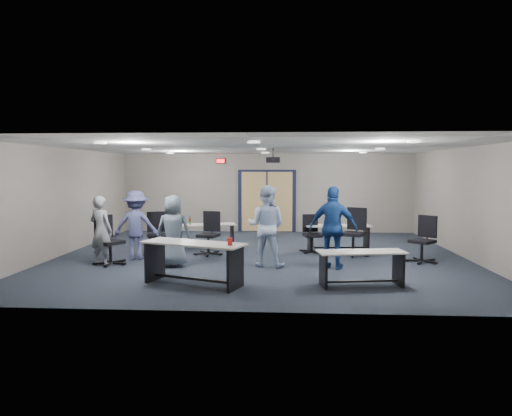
# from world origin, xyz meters

# --- Properties ---
(floor) EXTENTS (10.00, 10.00, 0.00)m
(floor) POSITION_xyz_m (0.00, 0.00, 0.00)
(floor) COLOR black
(floor) RESTS_ON ground
(back_wall) EXTENTS (10.00, 0.04, 2.70)m
(back_wall) POSITION_xyz_m (0.00, 4.50, 1.35)
(back_wall) COLOR slate
(back_wall) RESTS_ON floor
(front_wall) EXTENTS (10.00, 0.04, 2.70)m
(front_wall) POSITION_xyz_m (0.00, -4.50, 1.35)
(front_wall) COLOR slate
(front_wall) RESTS_ON floor
(left_wall) EXTENTS (0.04, 9.00, 2.70)m
(left_wall) POSITION_xyz_m (-5.00, 0.00, 1.35)
(left_wall) COLOR slate
(left_wall) RESTS_ON floor
(right_wall) EXTENTS (0.04, 9.00, 2.70)m
(right_wall) POSITION_xyz_m (5.00, 0.00, 1.35)
(right_wall) COLOR slate
(right_wall) RESTS_ON floor
(ceiling) EXTENTS (10.00, 9.00, 0.04)m
(ceiling) POSITION_xyz_m (0.00, 0.00, 2.70)
(ceiling) COLOR white
(ceiling) RESTS_ON back_wall
(double_door) EXTENTS (2.00, 0.07, 2.20)m
(double_door) POSITION_xyz_m (0.00, 4.46, 1.05)
(double_door) COLOR black
(double_door) RESTS_ON back_wall
(exit_sign) EXTENTS (0.32, 0.07, 0.18)m
(exit_sign) POSITION_xyz_m (-1.60, 4.44, 2.45)
(exit_sign) COLOR black
(exit_sign) RESTS_ON back_wall
(ceiling_projector) EXTENTS (0.35, 0.32, 0.37)m
(ceiling_projector) POSITION_xyz_m (0.30, 0.50, 2.40)
(ceiling_projector) COLOR black
(ceiling_projector) RESTS_ON ceiling
(ceiling_can_lights) EXTENTS (6.24, 5.74, 0.02)m
(ceiling_can_lights) POSITION_xyz_m (0.00, 0.25, 2.67)
(ceiling_can_lights) COLOR white
(ceiling_can_lights) RESTS_ON ceiling
(table_front_left) EXTENTS (2.08, 1.30, 0.93)m
(table_front_left) POSITION_xyz_m (-1.10, -2.91, 0.55)
(table_front_left) COLOR #A7A69E
(table_front_left) RESTS_ON floor
(table_front_right) EXTENTS (1.67, 0.78, 0.65)m
(table_front_right) POSITION_xyz_m (2.01, -2.83, 0.45)
(table_front_right) COLOR #A7A69E
(table_front_right) RESTS_ON floor
(table_back_left) EXTENTS (1.69, 0.92, 0.89)m
(table_back_left) POSITION_xyz_m (-1.56, 1.16, 0.45)
(table_back_left) COLOR #A7A69E
(table_back_left) RESTS_ON floor
(table_back_right) EXTENTS (1.74, 0.68, 0.69)m
(table_back_right) POSITION_xyz_m (2.01, 0.82, 0.47)
(table_back_right) COLOR #A7A69E
(table_back_right) RESTS_ON floor
(chair_back_a) EXTENTS (0.90, 0.90, 1.09)m
(chair_back_a) POSITION_xyz_m (-2.57, -0.09, 0.55)
(chair_back_a) COLOR black
(chair_back_a) RESTS_ON floor
(chair_back_b) EXTENTS (0.83, 0.83, 1.09)m
(chair_back_b) POSITION_xyz_m (-1.32, 0.06, 0.55)
(chair_back_b) COLOR black
(chair_back_b) RESTS_ON floor
(chair_back_c) EXTENTS (0.74, 0.74, 0.99)m
(chair_back_c) POSITION_xyz_m (1.32, 0.56, 0.49)
(chair_back_c) COLOR black
(chair_back_c) RESTS_ON floor
(chair_back_d) EXTENTS (1.02, 1.02, 1.20)m
(chair_back_d) POSITION_xyz_m (2.32, 0.20, 0.60)
(chair_back_d) COLOR black
(chair_back_d) RESTS_ON floor
(chair_loose_left) EXTENTS (0.97, 0.97, 1.12)m
(chair_loose_left) POSITION_xyz_m (-3.35, -1.23, 0.56)
(chair_loose_left) COLOR black
(chair_loose_left) RESTS_ON floor
(chair_loose_right) EXTENTS (0.97, 0.97, 1.09)m
(chair_loose_right) POSITION_xyz_m (3.78, -0.57, 0.54)
(chair_loose_right) COLOR black
(chair_loose_right) RESTS_ON floor
(person_gray) EXTENTS (0.67, 0.55, 1.58)m
(person_gray) POSITION_xyz_m (-3.51, -1.33, 0.79)
(person_gray) COLOR gray
(person_gray) RESTS_ON floor
(person_plaid) EXTENTS (0.78, 0.51, 1.60)m
(person_plaid) POSITION_xyz_m (-1.86, -1.35, 0.80)
(person_plaid) COLOR #4E5C6B
(person_plaid) RESTS_ON floor
(person_lightblue) EXTENTS (1.01, 0.87, 1.81)m
(person_lightblue) POSITION_xyz_m (0.19, -1.16, 0.90)
(person_lightblue) COLOR #B1C7EB
(person_lightblue) RESTS_ON floor
(person_navy) EXTENTS (1.14, 0.78, 1.80)m
(person_navy) POSITION_xyz_m (1.65, -1.37, 0.90)
(person_navy) COLOR navy
(person_navy) RESTS_ON floor
(person_back) EXTENTS (1.11, 0.69, 1.65)m
(person_back) POSITION_xyz_m (-2.96, -0.57, 0.83)
(person_back) COLOR #43487A
(person_back) RESTS_ON floor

